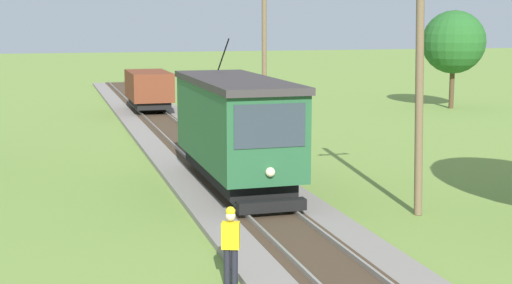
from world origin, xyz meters
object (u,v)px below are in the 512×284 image
object	(u,v)px
utility_pole_mid	(264,50)
freight_car	(149,89)
tree_right_far	(454,42)
gravel_pile	(213,93)
red_tram	(235,127)
track_worker	(231,243)
utility_pole_near_tram	(420,79)

from	to	relation	value
utility_pole_mid	freight_car	bearing A→B (deg)	113.77
utility_pole_mid	tree_right_far	xyz separation A→B (m)	(15.13, 7.55, 0.04)
gravel_pile	tree_right_far	xyz separation A→B (m)	(14.40, -7.45, 3.65)
red_tram	tree_right_far	world-z (taller)	tree_right_far
utility_pole_mid	track_worker	bearing A→B (deg)	-108.48
utility_pole_mid	tree_right_far	world-z (taller)	utility_pole_mid
gravel_pile	utility_pole_mid	bearing A→B (deg)	-92.79
utility_pole_mid	tree_right_far	bearing A→B (deg)	26.53
red_tram	freight_car	xyz separation A→B (m)	(-0.00, 21.62, -0.64)
track_worker	gravel_pile	bearing A→B (deg)	-171.20
utility_pole_near_tram	tree_right_far	world-z (taller)	utility_pole_near_tram
utility_pole_near_tram	tree_right_far	bearing A→B (deg)	57.13
utility_pole_mid	track_worker	world-z (taller)	utility_pole_mid
utility_pole_near_tram	red_tram	bearing A→B (deg)	135.69
red_tram	freight_car	bearing A→B (deg)	90.01
utility_pole_near_tram	track_worker	xyz separation A→B (m)	(-6.78, -4.44, -3.03)
utility_pole_near_tram	track_worker	size ratio (longest dim) A/B	4.39
freight_car	gravel_pile	world-z (taller)	freight_car
red_tram	gravel_pile	world-z (taller)	red_tram
gravel_pile	track_worker	xyz separation A→B (m)	(-7.51, -35.30, 0.30)
gravel_pile	tree_right_far	distance (m)	16.62
utility_pole_near_tram	utility_pole_mid	world-z (taller)	utility_pole_mid
red_tram	tree_right_far	size ratio (longest dim) A/B	1.34
red_tram	utility_pole_near_tram	xyz separation A→B (m)	(4.44, -4.33, 1.82)
red_tram	utility_pole_mid	bearing A→B (deg)	68.93
gravel_pile	track_worker	bearing A→B (deg)	-102.02
utility_pole_near_tram	track_worker	world-z (taller)	utility_pole_near_tram
tree_right_far	track_worker	bearing A→B (deg)	-128.20
red_tram	utility_pole_mid	size ratio (longest dim) A/B	1.02
red_tram	utility_pole_mid	distance (m)	12.53
red_tram	gravel_pile	xyz separation A→B (m)	(5.17, 26.53, -1.51)
track_worker	utility_pole_mid	bearing A→B (deg)	-177.66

